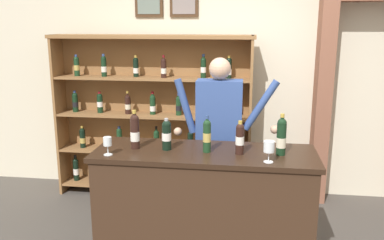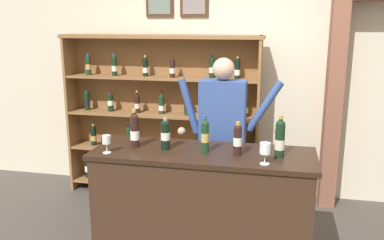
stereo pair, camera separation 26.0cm
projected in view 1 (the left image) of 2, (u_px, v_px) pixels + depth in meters
back_wall at (228, 54)px, 4.89m from camera, size 12.00×0.19×3.38m
wine_shelf at (153, 113)px, 4.83m from camera, size 2.35×0.34×1.92m
archway_doorway at (372, 75)px, 4.59m from camera, size 1.25×0.45×2.63m
tasting_counter at (204, 209)px, 3.47m from camera, size 1.82×0.64×1.03m
shopkeeper at (219, 127)px, 3.92m from camera, size 1.01×0.22×1.74m
tasting_bottle_grappa at (135, 131)px, 3.40m from camera, size 0.08×0.08×0.33m
tasting_bottle_bianco at (167, 134)px, 3.37m from camera, size 0.08×0.08×0.27m
tasting_bottle_riserva at (207, 135)px, 3.30m from camera, size 0.07×0.07×0.31m
tasting_bottle_super_tuscan at (240, 138)px, 3.25m from camera, size 0.07×0.07×0.27m
tasting_bottle_prosecco at (281, 136)px, 3.23m from camera, size 0.08×0.08×0.33m
wine_glass_center at (108, 143)px, 3.23m from camera, size 0.07×0.07×0.15m
wine_glass_right at (269, 148)px, 3.06m from camera, size 0.08×0.08×0.17m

